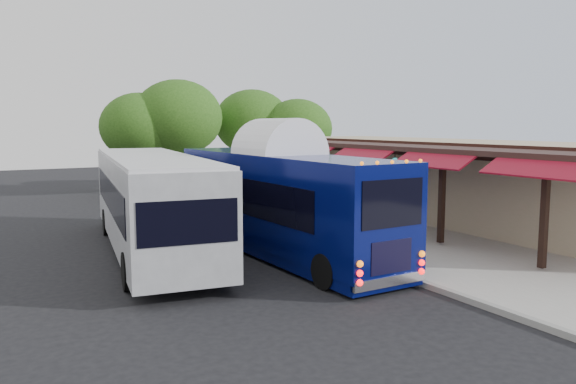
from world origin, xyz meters
TOP-DOWN VIEW (x-y plane):
  - ground at (0.00, 0.00)m, footprint 90.00×90.00m
  - sidewalk at (5.00, 4.00)m, footprint 10.00×40.00m
  - curb at (0.05, 4.00)m, footprint 0.20×40.00m
  - station_shelter at (8.38, 4.00)m, footprint 8.15×20.00m
  - coach_bus at (-1.45, 2.14)m, footprint 2.71×11.30m
  - city_bus at (-5.11, 4.42)m, footprint 4.31×12.50m
  - ped_a at (2.68, 2.57)m, footprint 0.63×0.42m
  - ped_b at (0.60, -1.22)m, footprint 0.86×0.68m
  - ped_c at (3.28, 1.47)m, footprint 1.06×0.85m
  - ped_d at (2.95, 8.37)m, footprint 1.33×0.90m
  - sign_board at (3.73, 3.44)m, footprint 0.15×0.46m
  - tree_left at (1.06, 19.94)m, footprint 5.54×5.54m
  - tree_mid at (6.73, 21.05)m, footprint 5.24×5.24m
  - tree_right at (9.00, 18.77)m, footprint 4.71×4.71m
  - tree_far at (-1.16, 20.56)m, footprint 4.88×4.88m

SIDE VIEW (x-z plane):
  - ground at x=0.00m, z-range 0.00..0.00m
  - sidewalk at x=5.00m, z-range 0.00..0.15m
  - curb at x=0.05m, z-range -0.01..0.15m
  - sign_board at x=3.73m, z-range 0.33..1.36m
  - ped_a at x=2.68m, z-range 0.15..1.83m
  - ped_c at x=3.28m, z-range 0.15..1.84m
  - ped_b at x=0.60m, z-range 0.15..1.88m
  - ped_d at x=2.95m, z-range 0.15..2.05m
  - city_bus at x=-5.11m, z-range 0.17..3.46m
  - station_shelter at x=8.38m, z-range 0.05..3.65m
  - coach_bus at x=-1.45m, z-range 0.13..3.72m
  - tree_right at x=9.00m, z-range 1.00..7.03m
  - tree_far at x=-1.16m, z-range 1.04..7.29m
  - tree_mid at x=6.73m, z-range 1.12..7.83m
  - tree_left at x=1.06m, z-range 1.18..8.27m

